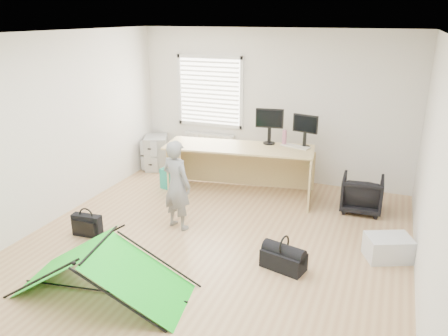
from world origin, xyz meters
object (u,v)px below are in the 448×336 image
at_px(desk, 239,170).
at_px(office_chair, 362,194).
at_px(monitor_left, 269,131).
at_px(thermos, 284,138).
at_px(monitor_right, 305,135).
at_px(laptop_bag, 87,225).
at_px(filing_cabinet, 156,152).
at_px(person, 177,185).
at_px(kite, 102,269).
at_px(storage_crate, 388,248).
at_px(duffel_bag, 283,260).

distance_m(desk, office_chair, 2.02).
bearing_deg(monitor_left, thermos, -5.21).
height_order(desk, office_chair, desk).
relative_size(monitor_right, laptop_bag, 1.01).
bearing_deg(filing_cabinet, office_chair, -32.32).
xyz_separation_m(desk, monitor_left, (0.42, 0.34, 0.64)).
relative_size(filing_cabinet, monitor_right, 1.55).
distance_m(person, kite, 1.75).
distance_m(storage_crate, laptop_bag, 3.99).
relative_size(desk, kite, 1.28).
height_order(filing_cabinet, person, person).
relative_size(person, storage_crate, 2.42).
distance_m(monitor_right, laptop_bag, 3.64).
height_order(monitor_right, duffel_bag, monitor_right).
bearing_deg(monitor_left, storage_crate, -47.43).
xyz_separation_m(monitor_right, thermos, (-0.34, 0.01, -0.07)).
xyz_separation_m(office_chair, person, (-2.40, -1.55, 0.37)).
relative_size(filing_cabinet, monitor_left, 1.42).
height_order(desk, kite, desk).
relative_size(kite, laptop_bag, 4.60).
bearing_deg(person, duffel_bag, 179.55).
bearing_deg(storage_crate, duffel_bag, -148.67).
bearing_deg(storage_crate, kite, -146.51).
bearing_deg(desk, thermos, 19.29).
distance_m(monitor_right, office_chair, 1.29).
bearing_deg(kite, monitor_left, 67.00).
xyz_separation_m(monitor_left, laptop_bag, (-1.84, -2.55, -0.90)).
bearing_deg(laptop_bag, person, 28.59).
height_order(monitor_left, thermos, monitor_left).
bearing_deg(office_chair, monitor_right, -19.40).
xyz_separation_m(filing_cabinet, monitor_right, (2.97, -0.28, 0.71)).
relative_size(laptop_bag, duffel_bag, 0.80).
relative_size(thermos, laptop_bag, 0.61).
bearing_deg(duffel_bag, laptop_bag, -162.04).
bearing_deg(monitor_right, kite, -98.38).
height_order(monitor_left, duffel_bag, monitor_left).
bearing_deg(thermos, filing_cabinet, 174.11).
height_order(person, laptop_bag, person).
bearing_deg(duffel_bag, kite, -131.07).
bearing_deg(person, monitor_left, -96.89).
xyz_separation_m(thermos, laptop_bag, (-2.10, -2.57, -0.81)).
distance_m(desk, laptop_bag, 2.64).
xyz_separation_m(desk, monitor_right, (1.02, 0.35, 0.62)).
relative_size(filing_cabinet, office_chair, 1.06).
height_order(monitor_right, office_chair, monitor_right).
bearing_deg(duffel_bag, monitor_right, 110.94).
distance_m(filing_cabinet, office_chair, 4.01).
relative_size(monitor_left, office_chair, 0.75).
xyz_separation_m(desk, laptop_bag, (-1.42, -2.21, -0.26)).
bearing_deg(monitor_left, kite, -111.59).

